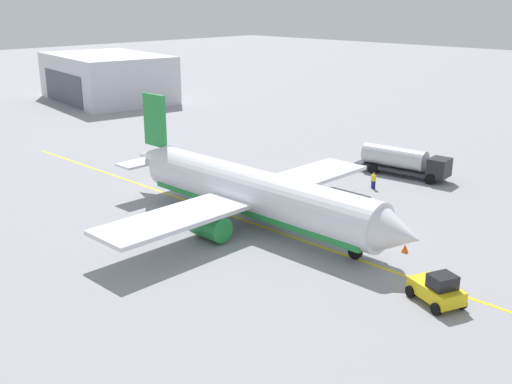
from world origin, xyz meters
name	(u,v)px	position (x,y,z in m)	size (l,w,h in m)	color
ground_plane	(256,224)	(0.00, 0.00, 0.00)	(400.00, 400.00, 0.00)	#939399
airplane	(252,193)	(-0.46, 0.00, 2.81)	(32.97, 29.57, 9.97)	white
fuel_tanker	(403,161)	(0.86, 22.44, 1.73)	(10.86, 3.71, 3.15)	#2D2D33
pushback_tug	(437,289)	(18.50, -2.06, 1.01)	(4.09, 3.40, 2.20)	yellow
refueling_worker	(373,181)	(1.31, 16.12, 0.82)	(0.63, 0.60, 1.71)	navy
safety_cone_nose	(393,235)	(10.38, 5.57, 0.30)	(0.53, 0.53, 0.59)	#F2590F
safety_cone_wingtip	(405,248)	(12.57, 3.85, 0.32)	(0.58, 0.58, 0.64)	#F2590F
distant_hangar	(107,78)	(-68.08, 28.38, 4.36)	(28.44, 21.16, 8.72)	silver
taxi_line_marking	(256,224)	(0.00, 0.00, 0.01)	(77.60, 0.30, 0.01)	yellow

